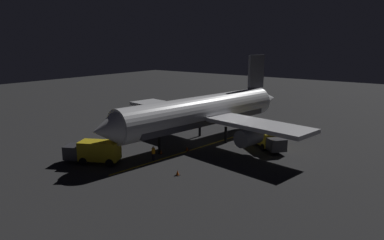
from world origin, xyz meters
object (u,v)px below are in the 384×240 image
Objects in this scene: baggage_truck at (95,152)px; traffic_cone_near_left at (178,173)px; ground_crew_worker at (153,153)px; traffic_cone_under_wing at (187,149)px; airliner at (204,112)px; traffic_cone_near_right at (161,152)px; catering_truck at (267,139)px.

baggage_truck is 11.78× the size of traffic_cone_near_left.
traffic_cone_under_wing is at bearing -98.60° from ground_crew_worker.
airliner reaches higher than baggage_truck.
airliner is at bearing -81.35° from traffic_cone_under_wing.
traffic_cone_near_left and traffic_cone_under_wing have the same top height.
baggage_truck reaches higher than traffic_cone_near_right.
airliner reaches higher than catering_truck.
traffic_cone_under_wing is (-1.85, -2.89, 0.00)m from traffic_cone_near_right.
traffic_cone_near_right is at bearing 81.46° from airliner.
airliner is 9.14m from catering_truck.
catering_truck is at bearing -137.04° from traffic_cone_under_wing.
baggage_truck reaches higher than ground_crew_worker.
airliner reaches higher than ground_crew_worker.
catering_truck reaches higher than ground_crew_worker.
airliner is 5.20× the size of baggage_truck.
airliner is 8.59m from traffic_cone_near_right.
traffic_cone_near_right is (1.05, -2.45, -0.64)m from ground_crew_worker.
traffic_cone_near_left is (-5.13, 1.97, -0.64)m from ground_crew_worker.
catering_truck is at bearing -124.12° from ground_crew_worker.
ground_crew_worker is 5.44m from traffic_cone_under_wing.
baggage_truck is 11.40m from traffic_cone_under_wing.
catering_truck is at bearing -133.51° from traffic_cone_near_right.
catering_truck is 10.44m from traffic_cone_under_wing.
airliner reaches higher than traffic_cone_near_left.
ground_crew_worker is (0.09, 10.04, -3.22)m from airliner.
baggage_truck reaches higher than traffic_cone_near_left.
baggage_truck is at bearing 60.15° from traffic_cone_under_wing.
traffic_cone_near_right is 3.43m from traffic_cone_under_wing.
traffic_cone_near_right is (6.18, -4.43, 0.00)m from traffic_cone_near_left.
traffic_cone_under_wing is at bearing -59.42° from traffic_cone_near_left.
baggage_truck is at bearing 71.26° from airliner.
ground_crew_worker reaches higher than traffic_cone_near_right.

